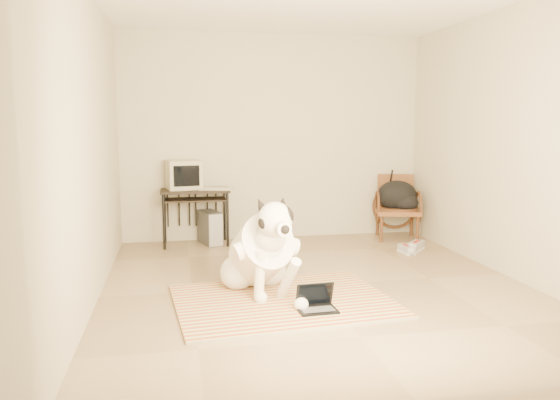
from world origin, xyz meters
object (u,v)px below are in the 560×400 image
object	(u,v)px
crt_monitor	(184,175)
rattan_chair	(397,207)
pc_tower	(210,228)
laptop	(316,303)
backpack	(398,197)
dog	(261,253)
computer_desk	(195,197)

from	to	relation	value
crt_monitor	rattan_chair	size ratio (longest dim) A/B	0.55
crt_monitor	pc_tower	size ratio (longest dim) A/B	0.97
laptop	pc_tower	xyz separation A→B (m)	(-0.69, 2.74, 0.14)
backpack	laptop	bearing A→B (deg)	-124.98
dog	laptop	distance (m)	0.75
crt_monitor	backpack	size ratio (longest dim) A/B	0.88
computer_desk	backpack	size ratio (longest dim) A/B	1.59
rattan_chair	laptop	bearing A→B (deg)	-124.50
laptop	rattan_chair	size ratio (longest dim) A/B	0.38
dog	laptop	world-z (taller)	dog
dog	computer_desk	xyz separation A→B (m)	(-0.51, 2.15, 0.23)
laptop	crt_monitor	distance (m)	3.09
computer_desk	rattan_chair	distance (m)	2.68
backpack	crt_monitor	bearing A→B (deg)	174.94
backpack	rattan_chair	bearing A→B (deg)	82.62
dog	computer_desk	world-z (taller)	dog
laptop	rattan_chair	xyz separation A→B (m)	(1.80, 2.62, 0.35)
dog	pc_tower	size ratio (longest dim) A/B	2.61
dog	crt_monitor	size ratio (longest dim) A/B	2.69
crt_monitor	rattan_chair	distance (m)	2.85
laptop	computer_desk	bearing A→B (deg)	107.86
dog	computer_desk	size ratio (longest dim) A/B	1.48
computer_desk	rattan_chair	size ratio (longest dim) A/B	1.01
laptop	backpack	xyz separation A→B (m)	(1.79, 2.56, 0.50)
pc_tower	rattan_chair	bearing A→B (deg)	-2.96
dog	backpack	distance (m)	2.94
computer_desk	pc_tower	xyz separation A→B (m)	(0.18, 0.02, -0.40)
backpack	pc_tower	bearing A→B (deg)	175.73
laptop	computer_desk	world-z (taller)	computer_desk
dog	crt_monitor	xyz separation A→B (m)	(-0.65, 2.23, 0.51)
crt_monitor	rattan_chair	bearing A→B (deg)	-3.90
laptop	backpack	size ratio (longest dim) A/B	0.61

